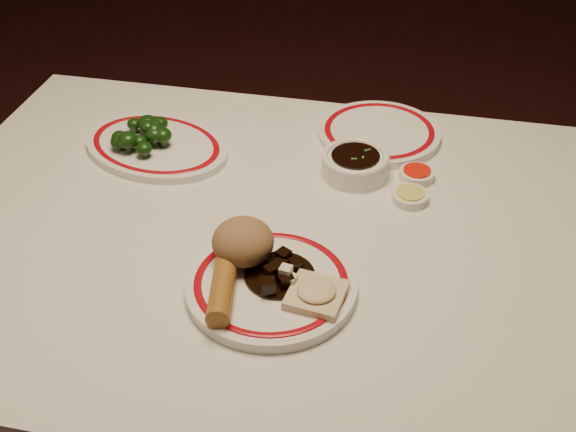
{
  "coord_description": "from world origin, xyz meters",
  "views": [
    {
      "loc": [
        0.24,
        -0.91,
        1.49
      ],
      "look_at": [
        0.05,
        -0.02,
        0.8
      ],
      "focal_mm": 45.0,
      "sensor_mm": 36.0,
      "label": 1
    }
  ],
  "objects_px": {
    "spring_roll": "(222,289)",
    "broccoli_pile": "(147,133)",
    "dining_table": "(263,269)",
    "rice_mound": "(243,242)",
    "broccoli_plate": "(156,146)",
    "fried_wonton": "(316,293)",
    "soy_bowl": "(355,165)",
    "stirfry_heap": "(281,273)",
    "main_plate": "(271,285)"
  },
  "relations": [
    {
      "from": "spring_roll",
      "to": "broccoli_pile",
      "type": "bearing_deg",
      "value": 114.27
    },
    {
      "from": "dining_table",
      "to": "rice_mound",
      "type": "height_order",
      "value": "rice_mound"
    },
    {
      "from": "dining_table",
      "to": "broccoli_plate",
      "type": "bearing_deg",
      "value": 143.13
    },
    {
      "from": "rice_mound",
      "to": "spring_roll",
      "type": "distance_m",
      "value": 0.09
    },
    {
      "from": "broccoli_plate",
      "to": "fried_wonton",
      "type": "bearing_deg",
      "value": -43.51
    },
    {
      "from": "soy_bowl",
      "to": "stirfry_heap",
      "type": "bearing_deg",
      "value": -101.82
    },
    {
      "from": "broccoli_plate",
      "to": "stirfry_heap",
      "type": "bearing_deg",
      "value": -45.8
    },
    {
      "from": "fried_wonton",
      "to": "spring_roll",
      "type": "bearing_deg",
      "value": -168.47
    },
    {
      "from": "main_plate",
      "to": "stirfry_heap",
      "type": "height_order",
      "value": "stirfry_heap"
    },
    {
      "from": "dining_table",
      "to": "broccoli_plate",
      "type": "xyz_separation_m",
      "value": [
        -0.26,
        0.19,
        0.1
      ]
    },
    {
      "from": "stirfry_heap",
      "to": "spring_roll",
      "type": "bearing_deg",
      "value": -140.96
    },
    {
      "from": "fried_wonton",
      "to": "broccoli_pile",
      "type": "relative_size",
      "value": 0.74
    },
    {
      "from": "main_plate",
      "to": "rice_mound",
      "type": "relative_size",
      "value": 2.8
    },
    {
      "from": "broccoli_pile",
      "to": "soy_bowl",
      "type": "bearing_deg",
      "value": 0.09
    },
    {
      "from": "soy_bowl",
      "to": "rice_mound",
      "type": "bearing_deg",
      "value": -114.3
    },
    {
      "from": "spring_roll",
      "to": "fried_wonton",
      "type": "relative_size",
      "value": 1.41
    },
    {
      "from": "rice_mound",
      "to": "soy_bowl",
      "type": "relative_size",
      "value": 0.78
    },
    {
      "from": "spring_roll",
      "to": "broccoli_plate",
      "type": "relative_size",
      "value": 0.36
    },
    {
      "from": "fried_wonton",
      "to": "soy_bowl",
      "type": "bearing_deg",
      "value": 88.72
    },
    {
      "from": "rice_mound",
      "to": "fried_wonton",
      "type": "xyz_separation_m",
      "value": [
        0.12,
        -0.06,
        -0.02
      ]
    },
    {
      "from": "stirfry_heap",
      "to": "broccoli_plate",
      "type": "height_order",
      "value": "stirfry_heap"
    },
    {
      "from": "rice_mound",
      "to": "soy_bowl",
      "type": "xyz_separation_m",
      "value": [
        0.13,
        0.29,
        -0.03
      ]
    },
    {
      "from": "broccoli_plate",
      "to": "main_plate",
      "type": "bearing_deg",
      "value": -47.8
    },
    {
      "from": "spring_roll",
      "to": "stirfry_heap",
      "type": "distance_m",
      "value": 0.09
    },
    {
      "from": "broccoli_plate",
      "to": "soy_bowl",
      "type": "xyz_separation_m",
      "value": [
        0.38,
        -0.0,
        0.01
      ]
    },
    {
      "from": "main_plate",
      "to": "broccoli_pile",
      "type": "bearing_deg",
      "value": 133.71
    },
    {
      "from": "broccoli_pile",
      "to": "soy_bowl",
      "type": "xyz_separation_m",
      "value": [
        0.4,
        0.0,
        -0.02
      ]
    },
    {
      "from": "main_plate",
      "to": "rice_mound",
      "type": "xyz_separation_m",
      "value": [
        -0.05,
        0.04,
        0.04
      ]
    },
    {
      "from": "dining_table",
      "to": "stirfry_heap",
      "type": "bearing_deg",
      "value": -65.36
    },
    {
      "from": "dining_table",
      "to": "rice_mound",
      "type": "bearing_deg",
      "value": -91.59
    },
    {
      "from": "dining_table",
      "to": "stirfry_heap",
      "type": "relative_size",
      "value": 11.28
    },
    {
      "from": "broccoli_pile",
      "to": "dining_table",
      "type": "bearing_deg",
      "value": -34.98
    },
    {
      "from": "fried_wonton",
      "to": "stirfry_heap",
      "type": "xyz_separation_m",
      "value": [
        -0.06,
        0.03,
        0.0
      ]
    },
    {
      "from": "main_plate",
      "to": "spring_roll",
      "type": "distance_m",
      "value": 0.08
    },
    {
      "from": "main_plate",
      "to": "spring_roll",
      "type": "relative_size",
      "value": 2.12
    },
    {
      "from": "spring_roll",
      "to": "stirfry_heap",
      "type": "relative_size",
      "value": 1.18
    },
    {
      "from": "dining_table",
      "to": "fried_wonton",
      "type": "xyz_separation_m",
      "value": [
        0.12,
        -0.17,
        0.12
      ]
    },
    {
      "from": "rice_mound",
      "to": "broccoli_pile",
      "type": "xyz_separation_m",
      "value": [
        -0.27,
        0.29,
        -0.01
      ]
    },
    {
      "from": "fried_wonton",
      "to": "soy_bowl",
      "type": "distance_m",
      "value": 0.35
    },
    {
      "from": "fried_wonton",
      "to": "broccoli_plate",
      "type": "relative_size",
      "value": 0.25
    },
    {
      "from": "spring_roll",
      "to": "rice_mound",
      "type": "bearing_deg",
      "value": 75.37
    },
    {
      "from": "dining_table",
      "to": "main_plate",
      "type": "bearing_deg",
      "value": -71.06
    },
    {
      "from": "spring_roll",
      "to": "broccoli_plate",
      "type": "distance_m",
      "value": 0.46
    },
    {
      "from": "dining_table",
      "to": "broccoli_plate",
      "type": "relative_size",
      "value": 3.44
    },
    {
      "from": "spring_roll",
      "to": "main_plate",
      "type": "bearing_deg",
      "value": 28.74
    },
    {
      "from": "dining_table",
      "to": "soy_bowl",
      "type": "distance_m",
      "value": 0.25
    },
    {
      "from": "main_plate",
      "to": "spring_roll",
      "type": "height_order",
      "value": "spring_roll"
    },
    {
      "from": "soy_bowl",
      "to": "main_plate",
      "type": "bearing_deg",
      "value": -103.42
    },
    {
      "from": "broccoli_pile",
      "to": "soy_bowl",
      "type": "relative_size",
      "value": 0.99
    },
    {
      "from": "main_plate",
      "to": "soy_bowl",
      "type": "relative_size",
      "value": 2.19
    }
  ]
}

